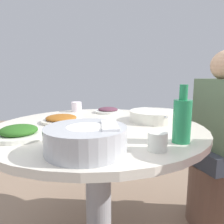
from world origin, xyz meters
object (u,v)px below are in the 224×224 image
(dish_eggplant, at_px, (108,110))
(tea_cup_near, at_px, (157,141))
(soup_bowl, at_px, (154,116))
(dish_greens, at_px, (19,133))
(dish_stirfry, at_px, (61,119))
(round_dining_table, at_px, (98,154))
(tea_cup_far, at_px, (76,107))
(rice_bowl, at_px, (86,139))
(green_bottle, at_px, (182,120))
(stool_for_diner_left, at_px, (215,194))
(diner_left, at_px, (222,119))

(dish_eggplant, bearing_deg, tea_cup_near, 3.74)
(dish_eggplant, relative_size, tea_cup_near, 2.74)
(soup_bowl, relative_size, dish_eggplant, 1.62)
(dish_greens, bearing_deg, dish_eggplant, 138.60)
(tea_cup_near, bearing_deg, dish_stirfry, -145.74)
(round_dining_table, xyz_separation_m, tea_cup_far, (-0.47, -0.10, 0.20))
(dish_stirfry, bearing_deg, tea_cup_far, 165.24)
(rice_bowl, relative_size, dish_eggplant, 1.52)
(tea_cup_near, bearing_deg, soup_bowl, 160.59)
(dish_stirfry, bearing_deg, tea_cup_near, 34.26)
(dish_eggplant, relative_size, dish_greens, 0.82)
(green_bottle, bearing_deg, soup_bowl, 174.72)
(dish_stirfry, xyz_separation_m, stool_for_diner_left, (-0.00, 1.03, -0.57))
(soup_bowl, bearing_deg, stool_for_diner_left, 97.04)
(dish_stirfry, distance_m, tea_cup_near, 0.65)
(dish_eggplant, relative_size, green_bottle, 0.83)
(tea_cup_far, bearing_deg, green_bottle, 26.60)
(green_bottle, bearing_deg, rice_bowl, -83.91)
(round_dining_table, xyz_separation_m, rice_bowl, (0.38, -0.08, 0.21))
(rice_bowl, bearing_deg, dish_stirfry, -167.41)
(green_bottle, bearing_deg, tea_cup_near, -60.16)
(tea_cup_far, bearing_deg, dish_greens, -22.42)
(dish_eggplant, relative_size, tea_cup_far, 2.62)
(rice_bowl, distance_m, green_bottle, 0.39)
(dish_eggplant, bearing_deg, dish_stirfry, -49.54)
(round_dining_table, xyz_separation_m, diner_left, (-0.12, 0.83, 0.14))
(dish_stirfry, xyz_separation_m, diner_left, (-0.00, 1.03, -0.04))
(soup_bowl, height_order, diner_left, diner_left)
(soup_bowl, distance_m, dish_eggplant, 0.40)
(rice_bowl, bearing_deg, dish_greens, -129.22)
(stool_for_diner_left, bearing_deg, diner_left, 82.87)
(dish_eggplant, relative_size, stool_for_diner_left, 0.45)
(green_bottle, bearing_deg, tea_cup_far, -153.40)
(dish_eggplant, height_order, green_bottle, green_bottle)
(dish_eggplant, xyz_separation_m, diner_left, (0.27, 0.71, -0.04))
(round_dining_table, height_order, rice_bowl, rice_bowl)
(tea_cup_near, bearing_deg, green_bottle, 119.84)
(tea_cup_far, relative_size, stool_for_diner_left, 0.17)
(dish_stirfry, bearing_deg, round_dining_table, 58.33)
(dish_stirfry, xyz_separation_m, tea_cup_far, (-0.35, 0.09, 0.02))
(rice_bowl, distance_m, diner_left, 1.05)
(round_dining_table, bearing_deg, tea_cup_near, 22.20)
(rice_bowl, relative_size, dish_stirfry, 1.29)
(soup_bowl, distance_m, diner_left, 0.50)
(dish_eggplant, bearing_deg, stool_for_diner_left, 69.52)
(tea_cup_far, height_order, stool_for_diner_left, tea_cup_far)
(tea_cup_near, distance_m, tea_cup_far, 0.93)
(soup_bowl, bearing_deg, diner_left, 97.04)
(dish_eggplant, bearing_deg, diner_left, 69.52)
(dish_stirfry, height_order, diner_left, diner_left)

